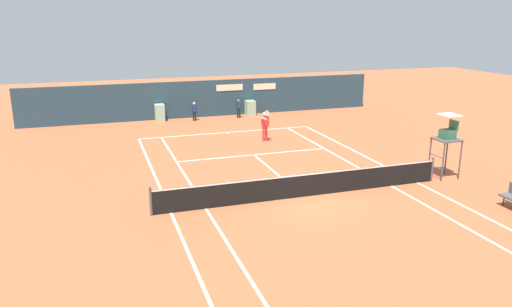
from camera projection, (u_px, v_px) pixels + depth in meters
name	position (u px, v px, depth m)	size (l,w,h in m)	color
ground_plane	(299.00, 192.00, 20.08)	(80.00, 80.00, 0.01)	#B25633
tennis_net	(305.00, 184.00, 19.42)	(12.10, 0.10, 1.07)	#4C4C51
sponsor_back_wall	(207.00, 99.00, 34.71)	(25.00, 1.02, 2.55)	#233D4C
umpire_chair	(447.00, 137.00, 21.42)	(1.00, 1.00, 2.83)	#47474C
player_on_baseline	(265.00, 124.00, 27.95)	(0.54, 0.80, 1.88)	red
ball_kid_right_post	(194.00, 110.00, 33.42)	(0.43, 0.19, 1.28)	black
ball_kid_left_post	(239.00, 107.00, 34.38)	(0.43, 0.19, 1.30)	black
tennis_ball_near_service_line	(268.00, 172.00, 22.47)	(0.07, 0.07, 0.07)	#CCE033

